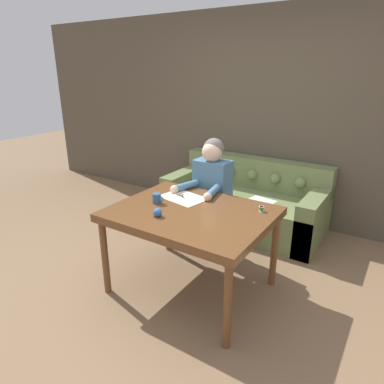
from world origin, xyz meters
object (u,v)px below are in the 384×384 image
(couch, at_px, (245,203))
(person, at_px, (212,197))
(pin_cushion, at_px, (158,213))
(dining_table, at_px, (191,218))
(mug, at_px, (157,198))
(thread_spool, at_px, (261,209))
(scissors, at_px, (182,197))

(couch, distance_m, person, 0.89)
(couch, height_order, pin_cushion, pin_cushion)
(dining_table, distance_m, mug, 0.36)
(couch, height_order, thread_spool, couch)
(dining_table, relative_size, pin_cushion, 18.39)
(mug, bearing_deg, scissors, 68.07)
(couch, relative_size, pin_cushion, 26.91)
(mug, distance_m, pin_cushion, 0.30)
(person, relative_size, thread_spool, 27.76)
(person, distance_m, scissors, 0.47)
(couch, bearing_deg, dining_table, -83.69)
(mug, relative_size, pin_cushion, 1.58)
(dining_table, xyz_separation_m, pin_cushion, (-0.16, -0.25, 0.10))
(person, bearing_deg, scissors, -97.70)
(dining_table, distance_m, scissors, 0.34)
(person, distance_m, pin_cushion, 0.94)
(dining_table, bearing_deg, couch, 96.31)
(mug, bearing_deg, person, 77.03)
(scissors, xyz_separation_m, pin_cushion, (0.09, -0.48, 0.03))
(dining_table, distance_m, pin_cushion, 0.32)
(person, relative_size, scissors, 5.71)
(pin_cushion, bearing_deg, scissors, 100.54)
(couch, xyz_separation_m, person, (-0.02, -0.82, 0.34))
(pin_cushion, bearing_deg, person, 91.72)
(scissors, xyz_separation_m, thread_spool, (0.75, 0.08, 0.02))
(scissors, xyz_separation_m, mug, (-0.10, -0.25, 0.04))
(thread_spool, bearing_deg, couch, 119.34)
(person, height_order, pin_cushion, person)
(dining_table, relative_size, scissors, 6.01)
(dining_table, xyz_separation_m, thread_spool, (0.50, 0.30, 0.09))
(thread_spool, relative_size, pin_cushion, 0.63)
(couch, relative_size, scissors, 8.79)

